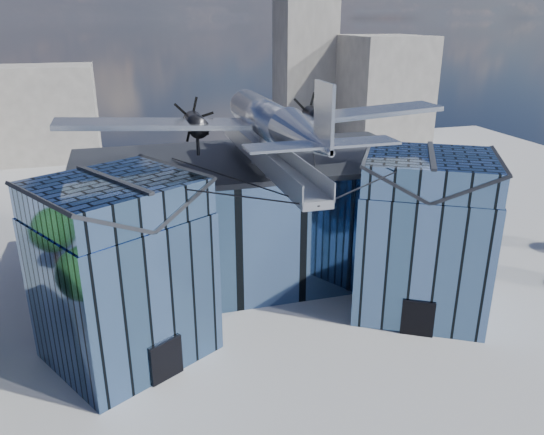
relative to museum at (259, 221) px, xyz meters
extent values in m
plane|color=gray|center=(0.00, -5.82, -5.54)|extent=(120.00, 120.00, 0.00)
cube|color=#46658F|center=(0.00, 3.18, -0.79)|extent=(28.00, 14.00, 9.50)
cube|color=#26282E|center=(0.00, 3.18, 4.16)|extent=(28.00, 14.00, 0.40)
cube|color=#46658F|center=(-10.50, -6.82, -0.79)|extent=(11.79, 11.43, 9.50)
cube|color=#46658F|center=(-10.50, -6.82, 5.06)|extent=(11.56, 11.20, 2.20)
cube|color=#26282E|center=(-12.45, -7.94, 5.06)|extent=(7.98, 9.23, 2.40)
cube|color=#26282E|center=(-8.55, -5.69, 5.06)|extent=(7.98, 9.23, 2.40)
cube|color=#26282E|center=(-10.50, -6.82, 6.21)|extent=(4.30, 7.10, 0.18)
cube|color=black|center=(-8.48, -10.33, -4.24)|extent=(2.03, 1.32, 2.60)
cube|color=black|center=(-6.60, -4.57, -0.79)|extent=(0.34, 0.34, 9.50)
cube|color=#46658F|center=(10.50, -6.82, -0.79)|extent=(11.79, 11.43, 9.50)
cube|color=#46658F|center=(10.50, -6.82, 5.06)|extent=(11.56, 11.20, 2.20)
cube|color=#26282E|center=(8.55, -5.69, 5.06)|extent=(7.98, 9.23, 2.40)
cube|color=#26282E|center=(12.45, -7.94, 5.06)|extent=(7.98, 9.23, 2.40)
cube|color=#26282E|center=(10.50, -6.82, 6.21)|extent=(4.30, 7.10, 0.18)
cube|color=black|center=(8.48, -10.33, -4.24)|extent=(2.03, 1.32, 2.60)
cube|color=black|center=(6.60, -4.57, -0.79)|extent=(0.34, 0.34, 9.50)
cube|color=#91959E|center=(0.00, -2.32, 5.56)|extent=(1.80, 21.00, 0.50)
cube|color=#91959E|center=(-0.90, -2.32, 6.21)|extent=(0.08, 21.00, 1.10)
cube|color=#91959E|center=(0.90, -2.32, 6.21)|extent=(0.08, 21.00, 1.10)
cylinder|color=#91959E|center=(0.00, 7.18, 4.89)|extent=(0.44, 0.44, 1.35)
cylinder|color=#91959E|center=(0.00, 1.18, 4.89)|extent=(0.44, 0.44, 1.35)
cylinder|color=#91959E|center=(0.00, -2.82, 4.89)|extent=(0.44, 0.44, 1.35)
cylinder|color=#91959E|center=(0.00, -1.82, 6.51)|extent=(0.70, 0.70, 1.40)
cylinder|color=black|center=(-5.25, -9.82, 5.86)|extent=(10.55, 6.08, 0.69)
cylinder|color=black|center=(5.25, -9.82, 5.86)|extent=(10.55, 6.08, 0.69)
cylinder|color=black|center=(-3.00, -4.32, 5.01)|extent=(6.09, 17.04, 1.19)
cylinder|color=black|center=(3.00, -4.32, 5.01)|extent=(6.09, 17.04, 1.19)
cylinder|color=#B6BBC5|center=(0.00, -1.82, 8.46)|extent=(2.50, 11.00, 2.50)
sphere|color=#B6BBC5|center=(0.00, 3.68, 8.46)|extent=(2.50, 2.50, 2.50)
cube|color=black|center=(0.00, 2.68, 9.15)|extent=(1.60, 1.40, 0.50)
cone|color=#B6BBC5|center=(0.00, -10.82, 8.76)|extent=(2.50, 7.00, 2.50)
cube|color=#B6BBC5|center=(0.00, -13.12, 10.36)|extent=(0.18, 2.40, 3.40)
cube|color=#B6BBC5|center=(0.00, -13.02, 8.96)|extent=(8.00, 1.80, 0.14)
cube|color=#B6BBC5|center=(-7.00, -0.82, 8.16)|extent=(14.00, 3.20, 1.08)
cylinder|color=black|center=(-4.60, -0.22, 7.91)|extent=(1.44, 3.20, 1.44)
cone|color=black|center=(-4.60, 1.58, 7.91)|extent=(0.70, 0.70, 0.70)
cube|color=black|center=(-4.60, 1.73, 7.91)|extent=(1.05, 0.06, 3.33)
cube|color=black|center=(-4.60, 1.73, 7.91)|extent=(2.53, 0.06, 2.53)
cube|color=black|center=(-4.60, 1.73, 7.91)|extent=(3.33, 0.06, 1.05)
cylinder|color=black|center=(-4.60, -0.82, 6.69)|extent=(0.24, 0.24, 1.75)
cube|color=#B6BBC5|center=(7.00, -0.82, 8.16)|extent=(14.00, 3.20, 1.08)
cylinder|color=black|center=(4.60, -0.22, 7.91)|extent=(1.44, 3.20, 1.44)
cone|color=black|center=(4.60, 1.58, 7.91)|extent=(0.70, 0.70, 0.70)
cube|color=black|center=(4.60, 1.73, 7.91)|extent=(1.05, 0.06, 3.33)
cube|color=black|center=(4.60, 1.73, 7.91)|extent=(2.53, 0.06, 2.53)
cube|color=black|center=(4.60, 1.73, 7.91)|extent=(3.33, 0.06, 1.05)
cylinder|color=black|center=(4.60, -0.82, 6.69)|extent=(0.24, 0.24, 1.75)
cube|color=gray|center=(32.00, 42.18, 3.46)|extent=(12.00, 14.00, 18.00)
cube|color=gray|center=(-20.00, 49.18, 1.46)|extent=(14.00, 10.00, 14.00)
cube|color=gray|center=(22.00, 52.18, 7.46)|extent=(9.00, 9.00, 26.00)
camera|label=1|loc=(-9.78, -37.71, 14.94)|focal=35.00mm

